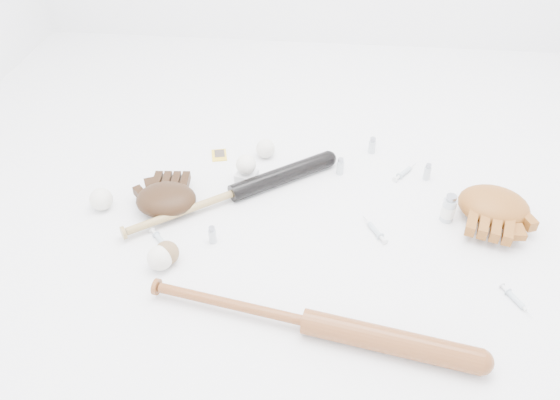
# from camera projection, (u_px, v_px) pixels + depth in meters

# --- Properties ---
(bat_dark) EXTENTS (0.74, 0.57, 0.06)m
(bat_dark) POSITION_uv_depth(u_px,v_px,m) (234.00, 193.00, 1.95)
(bat_dark) COLOR black
(bat_dark) RESTS_ON ground
(bat_wood) EXTENTS (0.98, 0.24, 0.07)m
(bat_wood) POSITION_uv_depth(u_px,v_px,m) (307.00, 322.00, 1.51)
(bat_wood) COLOR brown
(bat_wood) RESTS_ON ground
(glove_dark) EXTENTS (0.27, 0.27, 0.09)m
(glove_dark) POSITION_uv_depth(u_px,v_px,m) (166.00, 199.00, 1.90)
(glove_dark) COLOR black
(glove_dark) RESTS_ON ground
(glove_tan) EXTENTS (0.36, 0.36, 0.10)m
(glove_tan) POSITION_uv_depth(u_px,v_px,m) (494.00, 206.00, 1.87)
(glove_tan) COLOR brown
(glove_tan) RESTS_ON ground
(trading_card) EXTENTS (0.08, 0.09, 0.00)m
(trading_card) POSITION_uv_depth(u_px,v_px,m) (219.00, 155.00, 2.19)
(trading_card) COLOR gold
(trading_card) RESTS_ON ground
(pedestal) EXTENTS (0.09, 0.09, 0.04)m
(pedestal) POSITION_uv_depth(u_px,v_px,m) (247.00, 177.00, 2.04)
(pedestal) COLOR white
(pedestal) RESTS_ON ground
(baseball_on_pedestal) EXTENTS (0.07, 0.07, 0.07)m
(baseball_on_pedestal) POSITION_uv_depth(u_px,v_px,m) (246.00, 165.00, 2.01)
(baseball_on_pedestal) COLOR white
(baseball_on_pedestal) RESTS_ON pedestal
(baseball_left) EXTENTS (0.08, 0.08, 0.08)m
(baseball_left) POSITION_uv_depth(u_px,v_px,m) (101.00, 199.00, 1.91)
(baseball_left) COLOR white
(baseball_left) RESTS_ON ground
(baseball_upper) EXTENTS (0.08, 0.08, 0.08)m
(baseball_upper) POSITION_uv_depth(u_px,v_px,m) (266.00, 149.00, 2.16)
(baseball_upper) COLOR white
(baseball_upper) RESTS_ON ground
(baseball_mid) EXTENTS (0.08, 0.08, 0.08)m
(baseball_mid) POSITION_uv_depth(u_px,v_px,m) (160.00, 258.00, 1.69)
(baseball_mid) COLOR white
(baseball_mid) RESTS_ON ground
(baseball_aged) EXTENTS (0.08, 0.08, 0.08)m
(baseball_aged) POSITION_uv_depth(u_px,v_px,m) (167.00, 253.00, 1.71)
(baseball_aged) COLOR brown
(baseball_aged) RESTS_ON ground
(syringe_0) EXTENTS (0.12, 0.13, 0.02)m
(syringe_0) POSITION_uv_depth(u_px,v_px,m) (161.00, 240.00, 1.80)
(syringe_0) COLOR #ADBCC6
(syringe_0) RESTS_ON ground
(syringe_1) EXTENTS (0.10, 0.15, 0.02)m
(syringe_1) POSITION_uv_depth(u_px,v_px,m) (375.00, 230.00, 1.83)
(syringe_1) COLOR #ADBCC6
(syringe_1) RESTS_ON ground
(syringe_2) EXTENTS (0.12, 0.14, 0.02)m
(syringe_2) POSITION_uv_depth(u_px,v_px,m) (404.00, 172.00, 2.08)
(syringe_2) COLOR #ADBCC6
(syringe_2) RESTS_ON ground
(syringe_3) EXTENTS (0.09, 0.14, 0.02)m
(syringe_3) POSITION_uv_depth(u_px,v_px,m) (516.00, 299.00, 1.60)
(syringe_3) COLOR #ADBCC6
(syringe_3) RESTS_ON ground
(vial_0) EXTENTS (0.03, 0.03, 0.07)m
(vial_0) POSITION_uv_depth(u_px,v_px,m) (427.00, 172.00, 2.05)
(vial_0) COLOR silver
(vial_0) RESTS_ON ground
(vial_1) EXTENTS (0.03, 0.03, 0.07)m
(vial_1) POSITION_uv_depth(u_px,v_px,m) (372.00, 145.00, 2.18)
(vial_1) COLOR silver
(vial_1) RESTS_ON ground
(vial_2) EXTENTS (0.03, 0.03, 0.07)m
(vial_2) POSITION_uv_depth(u_px,v_px,m) (340.00, 166.00, 2.07)
(vial_2) COLOR silver
(vial_2) RESTS_ON ground
(vial_3) EXTENTS (0.05, 0.05, 0.11)m
(vial_3) POSITION_uv_depth(u_px,v_px,m) (449.00, 208.00, 1.86)
(vial_3) COLOR silver
(vial_3) RESTS_ON ground
(vial_4) EXTENTS (0.03, 0.03, 0.06)m
(vial_4) POSITION_uv_depth(u_px,v_px,m) (212.00, 235.00, 1.78)
(vial_4) COLOR silver
(vial_4) RESTS_ON ground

